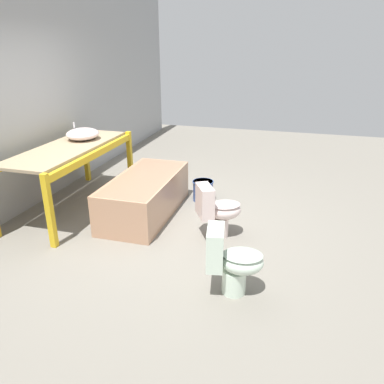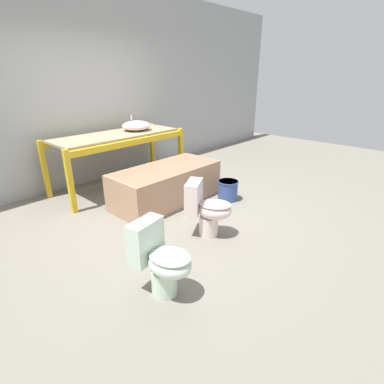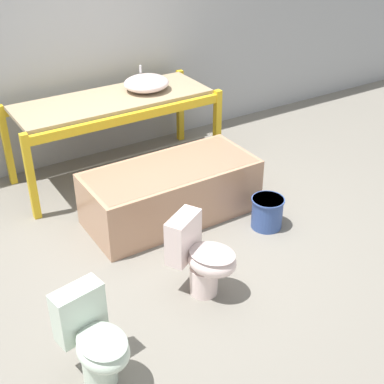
{
  "view_description": "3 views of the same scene",
  "coord_description": "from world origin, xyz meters",
  "px_view_note": "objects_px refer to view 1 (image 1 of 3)",
  "views": [
    {
      "loc": [
        -4.06,
        -1.67,
        2.2
      ],
      "look_at": [
        -0.06,
        -0.52,
        0.53
      ],
      "focal_mm": 35.0,
      "sensor_mm": 36.0,
      "label": 1
    },
    {
      "loc": [
        -2.52,
        -2.85,
        1.81
      ],
      "look_at": [
        -0.14,
        -0.66,
        0.51
      ],
      "focal_mm": 28.0,
      "sensor_mm": 36.0,
      "label": 2
    },
    {
      "loc": [
        -1.89,
        -3.59,
        2.88
      ],
      "look_at": [
        0.07,
        -0.47,
        0.68
      ],
      "focal_mm": 50.0,
      "sensor_mm": 36.0,
      "label": 3
    }
  ],
  "objects_px": {
    "bathtub_main": "(145,193)",
    "toilet_far": "(218,211)",
    "bucket_white": "(203,190)",
    "toilet_near": "(232,261)",
    "sink_basin": "(83,134)"
  },
  "relations": [
    {
      "from": "sink_basin",
      "to": "toilet_far",
      "type": "bearing_deg",
      "value": -107.75
    },
    {
      "from": "bathtub_main",
      "to": "bucket_white",
      "type": "distance_m",
      "value": 0.94
    },
    {
      "from": "bathtub_main",
      "to": "toilet_near",
      "type": "distance_m",
      "value": 2.01
    },
    {
      "from": "toilet_near",
      "to": "toilet_far",
      "type": "relative_size",
      "value": 1.0
    },
    {
      "from": "bathtub_main",
      "to": "toilet_far",
      "type": "height_order",
      "value": "toilet_far"
    },
    {
      "from": "bathtub_main",
      "to": "bucket_white",
      "type": "bearing_deg",
      "value": -44.17
    },
    {
      "from": "bathtub_main",
      "to": "toilet_near",
      "type": "relative_size",
      "value": 2.49
    },
    {
      "from": "bucket_white",
      "to": "toilet_far",
      "type": "bearing_deg",
      "value": -156.63
    },
    {
      "from": "bathtub_main",
      "to": "bucket_white",
      "type": "xyz_separation_m",
      "value": [
        0.67,
        -0.64,
        -0.15
      ]
    },
    {
      "from": "toilet_near",
      "to": "toilet_far",
      "type": "distance_m",
      "value": 1.11
    },
    {
      "from": "toilet_far",
      "to": "bathtub_main",
      "type": "bearing_deg",
      "value": 42.2
    },
    {
      "from": "sink_basin",
      "to": "toilet_near",
      "type": "bearing_deg",
      "value": -124.52
    },
    {
      "from": "bathtub_main",
      "to": "toilet_far",
      "type": "bearing_deg",
      "value": -108.52
    },
    {
      "from": "sink_basin",
      "to": "toilet_near",
      "type": "height_order",
      "value": "sink_basin"
    },
    {
      "from": "toilet_near",
      "to": "toilet_far",
      "type": "bearing_deg",
      "value": 9.17
    }
  ]
}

